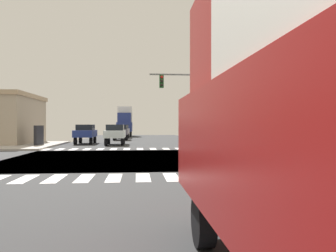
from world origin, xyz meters
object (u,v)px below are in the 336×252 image
sedan_nearside_1 (115,133)px  box_truck_crossing_1 (125,121)px  sedan_queued_3 (121,131)px  street_lamp (220,97)px  traffic_signal_mast (208,90)px  sedan_trailing_4 (86,132)px  sedan_farside_2 (123,130)px

sedan_nearside_1 → box_truck_crossing_1: box_truck_crossing_1 is taller
sedan_queued_3 → street_lamp: bearing=136.1°
traffic_signal_mast → sedan_queued_3: 18.26m
sedan_trailing_4 → sedan_farside_2: bearing=-101.1°
street_lamp → sedan_queued_3: street_lamp is taller
sedan_nearside_1 → street_lamp: bearing=-174.8°
sedan_trailing_4 → traffic_signal_mast: bearing=144.9°
box_truck_crossing_1 → sedan_queued_3: bearing=90.0°
traffic_signal_mast → sedan_farside_2: bearing=108.5°
traffic_signal_mast → street_lamp: size_ratio=1.03×
street_lamp → box_truck_crossing_1: bearing=112.7°
sedan_nearside_1 → sedan_farside_2: 17.31m
traffic_signal_mast → sedan_trailing_4: bearing=144.9°
box_truck_crossing_1 → street_lamp: bearing=112.7°
traffic_signal_mast → sedan_trailing_4: 13.48m
sedan_nearside_1 → sedan_trailing_4: same height
sedan_nearside_1 → box_truck_crossing_1: bearing=-90.0°
street_lamp → sedan_farside_2: bearing=121.7°
street_lamp → sedan_trailing_4: bearing=175.5°
street_lamp → sedan_trailing_4: street_lamp is taller
traffic_signal_mast → sedan_farside_2: (-7.64, 22.85, -3.50)m
box_truck_crossing_1 → sedan_trailing_4: 23.44m
street_lamp → traffic_signal_mast: bearing=-111.1°
sedan_nearside_1 → sedan_queued_3: 10.67m
box_truck_crossing_1 → sedan_queued_3: 14.55m
sedan_farside_2 → sedan_trailing_4: size_ratio=1.00×
traffic_signal_mast → box_truck_crossing_1: 31.69m
sedan_queued_3 → sedan_trailing_4: 9.22m
sedan_nearside_1 → box_truck_crossing_1: 25.19m
sedan_nearside_1 → box_truck_crossing_1: size_ratio=0.60×
traffic_signal_mast → sedan_farside_2: 24.35m
traffic_signal_mast → box_truck_crossing_1: (-7.64, 30.69, -2.06)m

